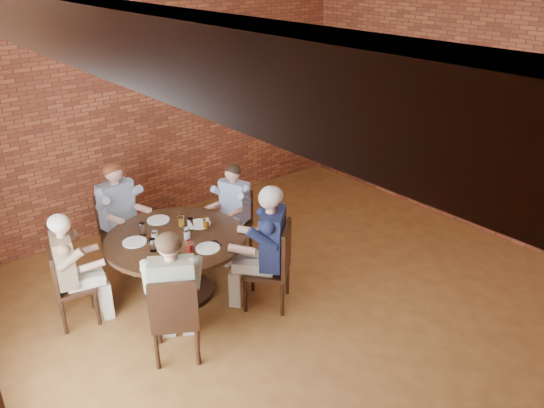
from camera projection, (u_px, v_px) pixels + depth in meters
floor at (325, 324)px, 5.66m from camera, size 7.00×7.00×0.00m
wall_back at (153, 104)px, 7.38m from camera, size 7.00×0.00×7.00m
wall_right at (511, 116)px, 6.81m from camera, size 0.00×7.00×7.00m
ceiling_beam at (28, 16)px, 2.86m from camera, size 0.22×6.90×0.26m
dining_table at (177, 254)px, 5.95m from camera, size 1.56×1.56×0.75m
chair_a at (236, 219)px, 6.85m from camera, size 0.48×0.48×0.89m
diner_a at (232, 212)px, 6.74m from camera, size 0.70×0.63×1.24m
chair_b at (118, 225)px, 6.65m from camera, size 0.49×0.49×0.94m
diner_b at (121, 215)px, 6.53m from camera, size 0.63×0.73×1.34m
chair_c at (66, 283)px, 5.49m from camera, size 0.48×0.48×0.90m
diner_c at (72, 270)px, 5.46m from camera, size 0.70×0.61×1.27m
chair_d at (175, 316)px, 4.95m from camera, size 0.60×0.60×0.95m
diner_d at (174, 296)px, 4.96m from camera, size 0.81×0.85×1.36m
chair_e at (276, 263)px, 5.78m from camera, size 0.66×0.66×0.99m
diner_e at (267, 248)px, 5.72m from camera, size 0.91×0.92×1.42m
plate_a at (199, 224)px, 6.13m from camera, size 0.26×0.26×0.01m
plate_b at (158, 220)px, 6.22m from camera, size 0.26×0.26×0.01m
plate_c at (135, 242)px, 5.74m from camera, size 0.26×0.26×0.01m
plate_d at (208, 248)px, 5.62m from camera, size 0.26×0.26×0.01m
glass_a at (191, 224)px, 5.98m from camera, size 0.07×0.07×0.14m
glass_b at (181, 220)px, 6.07m from camera, size 0.07×0.07×0.14m
glass_c at (143, 229)px, 5.88m from camera, size 0.07×0.07×0.14m
glass_d at (154, 236)px, 5.74m from camera, size 0.07×0.07×0.14m
glass_e at (153, 245)px, 5.55m from camera, size 0.07×0.07×0.14m
glass_f at (190, 246)px, 5.53m from camera, size 0.07×0.07×0.14m
glass_g at (187, 234)px, 5.78m from camera, size 0.07×0.07×0.14m
glass_h at (206, 223)px, 6.02m from camera, size 0.07×0.07×0.14m
smartphone at (216, 244)px, 5.72m from camera, size 0.09×0.15×0.01m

